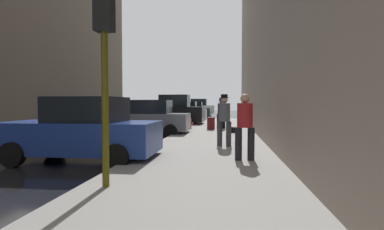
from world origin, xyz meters
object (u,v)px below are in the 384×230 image
rolling_suitcase (211,123)px  parked_silver_sedan (184,112)px  parked_gray_coupe (148,119)px  pedestrian_with_fedora (221,112)px  pedestrian_in_red_jacket (245,123)px  parked_dark_green_sedan (192,110)px  parked_blue_sedan (83,131)px  traffic_light (105,37)px  parked_white_van (198,108)px  parked_black_suv (173,111)px  pedestrian_with_beanie (224,117)px  fire_hydrant (190,123)px  duffel_bag (234,130)px

rolling_suitcase → parked_silver_sedan: bearing=106.2°
parked_gray_coupe → pedestrian_with_fedora: pedestrian_with_fedora is taller
pedestrian_in_red_jacket → parked_dark_green_sedan: bearing=99.5°
parked_silver_sedan → rolling_suitcase: parked_silver_sedan is taller
parked_blue_sedan → traffic_light: traffic_light is taller
parked_blue_sedan → parked_gray_coupe: size_ratio=1.00×
parked_white_van → pedestrian_with_fedora: 23.28m
parked_black_suv → rolling_suitcase: 5.64m
parked_blue_sedan → pedestrian_with_beanie: size_ratio=2.37×
parked_gray_coupe → fire_hydrant: (1.80, 2.46, -0.35)m
traffic_light → duffel_bag: 10.77m
parked_blue_sedan → duffel_bag: parked_blue_sedan is taller
parked_gray_coupe → duffel_bag: bearing=5.9°
parked_black_suv → rolling_suitcase: size_ratio=4.45×
parked_black_suv → parked_white_van: bearing=90.0°
traffic_light → fire_hydrant: bearing=90.2°
pedestrian_with_fedora → rolling_suitcase: 1.07m
pedestrian_in_red_jacket → traffic_light: bearing=-133.0°
pedestrian_in_red_jacket → duffel_bag: (-0.12, 7.44, -0.81)m
parked_blue_sedan → traffic_light: 3.88m
pedestrian_with_beanie → rolling_suitcase: (-0.80, 6.64, -0.65)m
pedestrian_with_fedora → traffic_light: bearing=-98.0°
parked_gray_coupe → parked_silver_sedan: same height
pedestrian_in_red_jacket → parked_silver_sedan: bearing=102.6°
parked_silver_sedan → pedestrian_with_fedora: 10.57m
parked_black_suv → duffel_bag: parked_black_suv is taller
parked_silver_sedan → duffel_bag: size_ratio=9.59×
pedestrian_with_fedora → pedestrian_in_red_jacket: bearing=-85.3°
pedestrian_in_red_jacket → rolling_suitcase: 9.28m
parked_gray_coupe → duffel_bag: parked_gray_coupe is taller
parked_silver_sedan → parked_dark_green_sedan: same height
parked_blue_sedan → parked_silver_sedan: (-0.00, 19.65, 0.00)m
parked_dark_green_sedan → pedestrian_with_fedora: bearing=-77.7°
parked_black_suv → parked_dark_green_sedan: bearing=90.0°
parked_blue_sedan → duffel_bag: bearing=59.8°
traffic_light → rolling_suitcase: 12.19m
duffel_bag → parked_gray_coupe: bearing=-174.1°
fire_hydrant → parked_silver_sedan: bearing=100.0°
parked_silver_sedan → fire_hydrant: bearing=-80.0°
traffic_light → parked_white_van: bearing=93.0°
fire_hydrant → rolling_suitcase: rolling_suitcase is taller
parked_white_van → duffel_bag: bearing=-80.4°
pedestrian_with_fedora → parked_dark_green_sedan: bearing=102.3°
parked_black_suv → fire_hydrant: bearing=-67.7°
parked_gray_coupe → pedestrian_with_beanie: size_ratio=2.37×
parked_gray_coupe → fire_hydrant: parked_gray_coupe is taller
rolling_suitcase → parked_blue_sedan: bearing=-108.6°
parked_blue_sedan → parked_silver_sedan: size_ratio=1.00×
parked_gray_coupe → rolling_suitcase: (3.06, 2.15, -0.36)m
parked_gray_coupe → parked_black_suv: 6.86m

